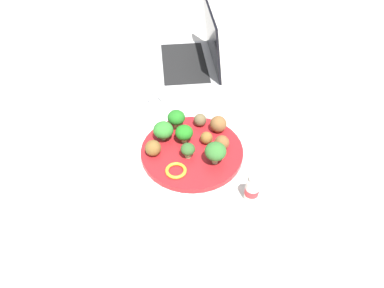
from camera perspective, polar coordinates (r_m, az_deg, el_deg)
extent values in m
plane|color=silver|center=(0.95, 0.00, -1.55)|extent=(4.00, 4.00, 0.00)
cylinder|color=red|center=(0.95, 0.00, -1.22)|extent=(0.28, 0.28, 0.02)
cylinder|color=#8CC579|center=(0.92, -0.68, -1.78)|extent=(0.02, 0.02, 0.01)
ellipsoid|color=#34602A|center=(0.90, -0.69, -0.86)|extent=(0.04, 0.04, 0.03)
cylinder|color=#9ABB79|center=(0.90, 3.81, -2.60)|extent=(0.02, 0.02, 0.02)
ellipsoid|color=#35722F|center=(0.88, 3.90, -1.22)|extent=(0.06, 0.06, 0.04)
cylinder|color=#99C676|center=(0.96, -1.24, 0.78)|extent=(0.02, 0.02, 0.02)
ellipsoid|color=#237D1F|center=(0.94, -1.26, 1.93)|extent=(0.05, 0.05, 0.04)
cylinder|color=#9ABF69|center=(1.00, -2.57, 3.16)|extent=(0.01, 0.01, 0.02)
ellipsoid|color=#247521|center=(0.98, -2.62, 4.40)|extent=(0.05, 0.05, 0.04)
cylinder|color=#95BE7C|center=(0.97, -4.67, 1.11)|extent=(0.01, 0.01, 0.01)
ellipsoid|color=#358430|center=(0.95, -4.77, 2.32)|extent=(0.06, 0.06, 0.04)
sphere|color=brown|center=(0.99, 4.36, 3.31)|extent=(0.05, 0.05, 0.05)
sphere|color=brown|center=(0.94, 4.96, 0.22)|extent=(0.04, 0.04, 0.04)
sphere|color=brown|center=(0.92, -6.46, -0.66)|extent=(0.04, 0.04, 0.04)
sphere|color=brown|center=(0.95, 2.28, 1.16)|extent=(0.03, 0.03, 0.03)
sphere|color=brown|center=(1.01, 1.34, 4.00)|extent=(0.04, 0.04, 0.04)
torus|color=yellow|center=(0.88, -2.68, -4.40)|extent=(0.08, 0.08, 0.01)
cube|color=white|center=(1.13, -5.59, 6.73)|extent=(0.18, 0.13, 0.01)
cube|color=silver|center=(1.10, -5.96, 6.20)|extent=(0.09, 0.01, 0.01)
cube|color=silver|center=(1.15, -7.55, 7.67)|extent=(0.03, 0.02, 0.01)
cube|color=silver|center=(1.11, -4.06, 6.62)|extent=(0.09, 0.02, 0.01)
cube|color=silver|center=(1.16, -6.09, 8.33)|extent=(0.06, 0.02, 0.01)
cylinder|color=white|center=(0.84, 9.89, -7.49)|extent=(0.03, 0.03, 0.07)
cylinder|color=red|center=(0.84, 9.86, -7.62)|extent=(0.03, 0.03, 0.02)
cylinder|color=silver|center=(0.81, 10.21, -5.82)|extent=(0.02, 0.02, 0.01)
cube|color=#B9B9B9|center=(1.31, -1.30, 12.99)|extent=(0.39, 0.35, 0.02)
cube|color=black|center=(1.30, -1.31, 13.33)|extent=(0.32, 0.27, 0.00)
cube|color=black|center=(1.26, 3.26, 17.39)|extent=(0.29, 0.18, 0.20)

